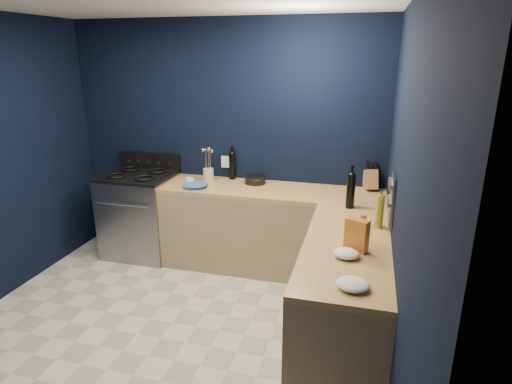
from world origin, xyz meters
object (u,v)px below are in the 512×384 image
(utensil_crock, at_px, (208,175))
(crouton_bag, at_px, (357,235))
(gas_range, at_px, (141,216))
(knife_block, at_px, (370,180))
(plate_stack, at_px, (195,186))

(utensil_crock, distance_m, crouton_bag, 2.13)
(utensil_crock, bearing_deg, gas_range, -171.17)
(gas_range, distance_m, crouton_bag, 2.79)
(crouton_bag, bearing_deg, gas_range, 177.64)
(knife_block, bearing_deg, plate_stack, 176.48)
(knife_block, xyz_separation_m, crouton_bag, (-0.08, -1.52, 0.02))
(gas_range, height_order, crouton_bag, crouton_bag)
(plate_stack, distance_m, utensil_crock, 0.26)
(gas_range, height_order, plate_stack, plate_stack)
(utensil_crock, relative_size, knife_block, 0.71)
(utensil_crock, xyz_separation_m, crouton_bag, (1.63, -1.37, 0.05))
(crouton_bag, bearing_deg, knife_block, 111.66)
(plate_stack, bearing_deg, knife_block, 12.64)
(knife_block, bearing_deg, crouton_bag, -109.30)
(plate_stack, relative_size, crouton_bag, 1.04)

